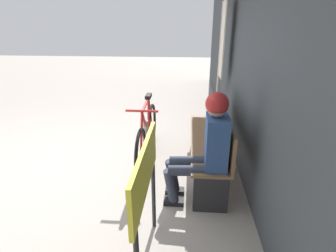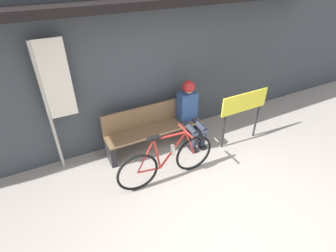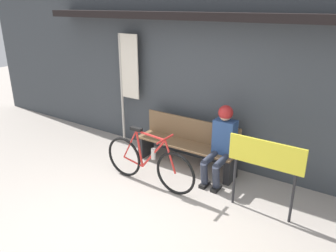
{
  "view_description": "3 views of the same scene",
  "coord_description": "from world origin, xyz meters",
  "px_view_note": "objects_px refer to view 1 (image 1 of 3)",
  "views": [
    {
      "loc": [
        2.96,
        1.69,
        1.85
      ],
      "look_at": [
        -0.1,
        1.44,
        0.63
      ],
      "focal_mm": 28.0,
      "sensor_mm": 36.0,
      "label": 1
    },
    {
      "loc": [
        -1.77,
        -1.66,
        3.1
      ],
      "look_at": [
        -0.1,
        1.57,
        0.7
      ],
      "focal_mm": 28.0,
      "sensor_mm": 36.0,
      "label": 2
    },
    {
      "loc": [
        2.45,
        -2.45,
        2.67
      ],
      "look_at": [
        -0.29,
        1.59,
        0.85
      ],
      "focal_mm": 35.0,
      "sensor_mm": 36.0,
      "label": 3
    }
  ],
  "objects_px": {
    "park_bench_near": "(211,141)",
    "person_seated": "(207,143)",
    "banner_pole": "(221,51)",
    "bicycle": "(147,136)",
    "signboard": "(145,179)"
  },
  "relations": [
    {
      "from": "bicycle",
      "to": "signboard",
      "type": "relative_size",
      "value": 1.59
    },
    {
      "from": "person_seated",
      "to": "banner_pole",
      "type": "xyz_separation_m",
      "value": [
        -2.18,
        0.33,
        0.69
      ]
    },
    {
      "from": "bicycle",
      "to": "person_seated",
      "type": "xyz_separation_m",
      "value": [
        0.86,
        0.76,
        0.33
      ]
    },
    {
      "from": "park_bench_near",
      "to": "signboard",
      "type": "xyz_separation_m",
      "value": [
        1.53,
        -0.61,
        0.4
      ]
    },
    {
      "from": "person_seated",
      "to": "banner_pole",
      "type": "relative_size",
      "value": 0.57
    },
    {
      "from": "park_bench_near",
      "to": "signboard",
      "type": "relative_size",
      "value": 1.72
    },
    {
      "from": "banner_pole",
      "to": "signboard",
      "type": "distance_m",
      "value": 3.19
    },
    {
      "from": "bicycle",
      "to": "signboard",
      "type": "distance_m",
      "value": 1.77
    },
    {
      "from": "person_seated",
      "to": "park_bench_near",
      "type": "bearing_deg",
      "value": 170.47
    },
    {
      "from": "signboard",
      "to": "bicycle",
      "type": "bearing_deg",
      "value": -171.18
    },
    {
      "from": "park_bench_near",
      "to": "person_seated",
      "type": "height_order",
      "value": "person_seated"
    },
    {
      "from": "bicycle",
      "to": "banner_pole",
      "type": "bearing_deg",
      "value": 140.53
    },
    {
      "from": "park_bench_near",
      "to": "person_seated",
      "type": "bearing_deg",
      "value": -9.53
    },
    {
      "from": "bicycle",
      "to": "person_seated",
      "type": "height_order",
      "value": "person_seated"
    },
    {
      "from": "bicycle",
      "to": "signboard",
      "type": "bearing_deg",
      "value": 8.82
    }
  ]
}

